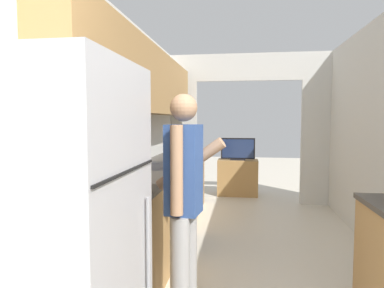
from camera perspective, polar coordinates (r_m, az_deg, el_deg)
wall_left at (r=3.36m, az=-12.14°, el=5.78°), size 0.38×7.43×2.50m
wall_far_with_doorway at (r=5.82m, az=9.31°, el=4.47°), size 3.03×0.06×2.50m
counter_left at (r=3.95m, az=-5.56°, el=-10.04°), size 0.62×3.94×0.89m
refrigerator at (r=1.71m, az=-23.00°, el=-16.04°), size 0.79×0.74×1.66m
range_oven at (r=3.96m, az=-5.40°, el=-9.93°), size 0.66×0.74×1.03m
person at (r=2.31m, az=-1.37°, el=-10.18°), size 0.51×0.41×1.58m
tv_cabinet at (r=6.45m, az=7.62°, el=-5.53°), size 0.74×0.42×0.66m
television at (r=6.34m, az=7.66°, el=-0.87°), size 0.62×0.16×0.41m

